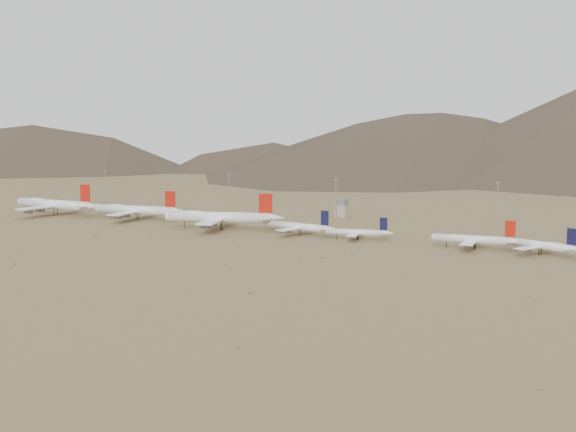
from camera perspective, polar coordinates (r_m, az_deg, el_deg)
The scene contains 15 objects.
ground at distance 450.22m, azimuth -6.33°, elevation -1.43°, with size 3000.00×3000.00×0.00m, color olive.
mountain_ridge at distance 1289.24m, azimuth 18.37°, elevation 10.25°, with size 4400.00×1000.00×300.00m.
widebody_west at distance 566.77m, azimuth -16.27°, elevation 0.80°, with size 74.68×57.05×22.18m.
widebody_centre at distance 527.23m, azimuth -10.76°, elevation 0.43°, with size 65.80×51.35×19.68m.
widebody_east at distance 474.30m, azimuth -4.88°, elevation -0.08°, with size 70.54×56.21×21.82m.
narrowbody_a at distance 449.01m, azimuth 0.90°, elevation -0.77°, with size 45.89×33.29×15.19m.
narrowbody_b at distance 434.28m, azimuth 5.02°, elevation -1.17°, with size 37.16×27.47×12.55m.
narrowbody_c at distance 411.16m, azimuth 13.21°, elevation -1.64°, with size 46.36×33.61×15.34m.
narrowbody_d at distance 402.41m, azimuth 17.57°, elevation -2.00°, with size 41.97×31.40×14.51m.
control_tower at distance 536.32m, azimuth 3.88°, elevation 0.48°, with size 8.00×8.00×12.00m.
mast_far_west at distance 646.57m, azimuth -12.84°, elevation 2.19°, with size 2.00×0.60×25.70m.
mast_west at distance 589.74m, azimuth -4.21°, elevation 1.92°, with size 2.00×0.60×25.70m.
mast_centre at distance 529.60m, azimuth 3.43°, elevation 1.37°, with size 2.00×0.60×25.70m.
mast_east at distance 522.56m, azimuth 14.68°, elevation 1.09°, with size 2.00×0.60×25.70m.
desert_scrub at distance 394.32m, azimuth -16.70°, elevation -2.79°, with size 438.32×174.30×0.89m.
Camera 1 is at (264.22, -358.92, 63.74)m, focal length 50.00 mm.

